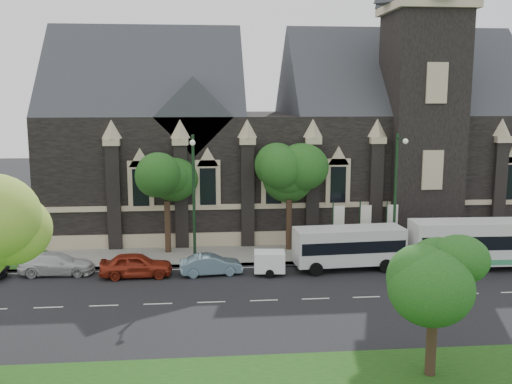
{
  "coord_description": "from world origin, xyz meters",
  "views": [
    {
      "loc": [
        -3.39,
        -31.48,
        11.58
      ],
      "look_at": [
        0.1,
        6.0,
        5.3
      ],
      "focal_mm": 40.67,
      "sensor_mm": 36.0,
      "label": 1
    }
  ],
  "objects": [
    {
      "name": "banner_flag_right",
      "position": [
        10.29,
        9.0,
        2.38
      ],
      "size": [
        0.9,
        0.1,
        4.0
      ],
      "color": "black",
      "rests_on": "ground"
    },
    {
      "name": "shuttle_bus",
      "position": [
        6.36,
        5.56,
        1.64
      ],
      "size": [
        7.48,
        3.01,
        2.83
      ],
      "rotation": [
        0.0,
        0.0,
        0.07
      ],
      "color": "silver",
      "rests_on": "ground"
    },
    {
      "name": "tree_walk_left",
      "position": [
        -5.8,
        10.7,
        5.73
      ],
      "size": [
        3.91,
        3.91,
        7.64
      ],
      "color": "black",
      "rests_on": "ground"
    },
    {
      "name": "tree_walk_right",
      "position": [
        3.21,
        10.71,
        5.82
      ],
      "size": [
        4.08,
        4.08,
        7.8
      ],
      "color": "black",
      "rests_on": "ground"
    },
    {
      "name": "ground",
      "position": [
        0.0,
        0.0,
        0.0
      ],
      "size": [
        160.0,
        160.0,
        0.0
      ],
      "primitive_type": "plane",
      "color": "black",
      "rests_on": "ground"
    },
    {
      "name": "tree_park_east",
      "position": [
        6.18,
        -9.32,
        4.62
      ],
      "size": [
        3.4,
        3.4,
        6.28
      ],
      "color": "black",
      "rests_on": "ground"
    },
    {
      "name": "sedan",
      "position": [
        -2.93,
        5.18,
        0.66
      ],
      "size": [
        4.16,
        1.82,
        1.33
      ],
      "primitive_type": "imported",
      "rotation": [
        0.0,
        0.0,
        1.68
      ],
      "color": "#789AAD",
      "rests_on": "ground"
    },
    {
      "name": "box_trailer",
      "position": [
        0.88,
        4.82,
        0.87
      ],
      "size": [
        2.94,
        1.73,
        1.54
      ],
      "rotation": [
        0.0,
        0.0,
        -0.09
      ],
      "color": "white",
      "rests_on": "ground"
    },
    {
      "name": "banner_flag_center",
      "position": [
        8.29,
        9.0,
        2.38
      ],
      "size": [
        0.9,
        0.1,
        4.0
      ],
      "color": "black",
      "rests_on": "ground"
    },
    {
      "name": "museum",
      "position": [
        5.12,
        18.78,
        8.17
      ],
      "size": [
        40.0,
        17.7,
        29.9
      ],
      "color": "black",
      "rests_on": "ground"
    },
    {
      "name": "car_far_white",
      "position": [
        -12.99,
        6.2,
        0.7
      ],
      "size": [
        4.91,
        2.11,
        1.41
      ],
      "primitive_type": "imported",
      "rotation": [
        0.0,
        0.0,
        1.54
      ],
      "color": "silver",
      "rests_on": "ground"
    },
    {
      "name": "street_lamp_mid",
      "position": [
        -4.0,
        7.09,
        5.11
      ],
      "size": [
        0.36,
        1.88,
        9.0
      ],
      "color": "black",
      "rests_on": "ground"
    },
    {
      "name": "sidewalk",
      "position": [
        0.0,
        9.5,
        0.07
      ],
      "size": [
        80.0,
        5.0,
        0.15
      ],
      "primitive_type": "cube",
      "color": "gray",
      "rests_on": "ground"
    },
    {
      "name": "tour_coach",
      "position": [
        16.17,
        4.81,
        1.8
      ],
      "size": [
        11.37,
        2.93,
        3.3
      ],
      "rotation": [
        0.0,
        0.0,
        -0.03
      ],
      "color": "silver",
      "rests_on": "ground"
    },
    {
      "name": "car_far_red",
      "position": [
        -7.75,
        5.18,
        0.79
      ],
      "size": [
        4.66,
        1.98,
        1.57
      ],
      "primitive_type": "imported",
      "rotation": [
        0.0,
        0.0,
        1.6
      ],
      "color": "maroon",
      "rests_on": "ground"
    },
    {
      "name": "banner_flag_left",
      "position": [
        6.29,
        9.0,
        2.38
      ],
      "size": [
        0.9,
        0.1,
        4.0
      ],
      "color": "black",
      "rests_on": "ground"
    },
    {
      "name": "street_lamp_near",
      "position": [
        10.0,
        7.09,
        5.11
      ],
      "size": [
        0.36,
        1.88,
        9.0
      ],
      "color": "black",
      "rests_on": "ground"
    }
  ]
}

